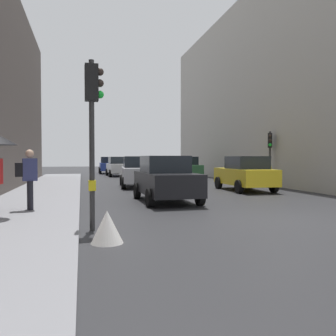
{
  "coord_description": "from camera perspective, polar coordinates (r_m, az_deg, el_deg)",
  "views": [
    {
      "loc": [
        -5.45,
        -8.64,
        1.7
      ],
      "look_at": [
        -0.45,
        11.92,
        1.07
      ],
      "focal_mm": 38.25,
      "sensor_mm": 36.0,
      "label": 1
    }
  ],
  "objects": [
    {
      "name": "ground_plane",
      "position": [
        10.35,
        18.5,
        -7.83
      ],
      "size": [
        120.0,
        120.0,
        0.0
      ],
      "primitive_type": "plane",
      "color": "#28282B"
    },
    {
      "name": "sidewalk_kerb",
      "position": [
        14.81,
        -19.91,
        -4.67
      ],
      "size": [
        3.12,
        40.0,
        0.16
      ],
      "primitive_type": "cube",
      "color": "gray",
      "rests_on": "ground"
    },
    {
      "name": "building_facade_right",
      "position": [
        31.14,
        19.88,
        10.42
      ],
      "size": [
        12.0,
        26.63,
        12.95
      ],
      "primitive_type": "cube",
      "color": "#B2ADA3",
      "rests_on": "ground"
    },
    {
      "name": "traffic_light_near_left",
      "position": [
        8.5,
        -11.91,
        8.5
      ],
      "size": [
        0.43,
        0.25,
        3.93
      ],
      "color": "#2D2D2D",
      "rests_on": "ground"
    },
    {
      "name": "traffic_light_mid_street",
      "position": [
        21.57,
        15.93,
        2.99
      ],
      "size": [
        0.35,
        0.45,
        3.2
      ],
      "color": "#2D2D2D",
      "rests_on": "ground"
    },
    {
      "name": "car_silver_hatchback",
      "position": [
        20.73,
        -4.79,
        -0.58
      ],
      "size": [
        2.27,
        4.32,
        1.76
      ],
      "color": "#BCBCC1",
      "rests_on": "ground"
    },
    {
      "name": "car_green_estate",
      "position": [
        28.43,
        2.52,
        0.04
      ],
      "size": [
        2.19,
        4.29,
        1.76
      ],
      "color": "#2D6038",
      "rests_on": "ground"
    },
    {
      "name": "car_white_compact",
      "position": [
        32.88,
        -7.9,
        0.25
      ],
      "size": [
        2.15,
        4.27,
        1.76
      ],
      "color": "silver",
      "rests_on": "ground"
    },
    {
      "name": "car_dark_suv",
      "position": [
        13.75,
        -0.37,
        -1.72
      ],
      "size": [
        2.06,
        4.22,
        1.76
      ],
      "color": "black",
      "rests_on": "ground"
    },
    {
      "name": "car_yellow_taxi",
      "position": [
        18.67,
        12.18,
        -0.86
      ],
      "size": [
        2.08,
        4.23,
        1.76
      ],
      "color": "yellow",
      "rests_on": "ground"
    },
    {
      "name": "car_blue_van",
      "position": [
        38.57,
        -9.46,
        0.45
      ],
      "size": [
        2.09,
        4.24,
        1.76
      ],
      "color": "navy",
      "rests_on": "ground"
    },
    {
      "name": "pedestrian_with_grey_backpack",
      "position": [
        11.22,
        -21.38,
        -1.15
      ],
      "size": [
        0.64,
        0.4,
        1.77
      ],
      "color": "black",
      "rests_on": "sidewalk_kerb"
    },
    {
      "name": "warning_sign_triangle",
      "position": [
        7.25,
        -9.68,
        -9.24
      ],
      "size": [
        0.64,
        0.64,
        0.65
      ],
      "primitive_type": "cone",
      "color": "silver",
      "rests_on": "ground"
    }
  ]
}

